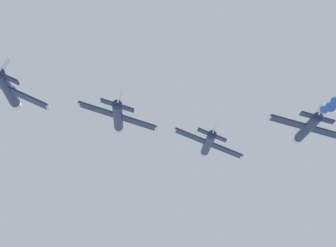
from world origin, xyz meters
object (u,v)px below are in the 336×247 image
airplane_lead (208,143)px  airplane_left_outer (8,89)px  airplane_left_inner (118,116)px  airplane_right_inner (308,128)px

airplane_lead → airplane_left_outer: 29.77m
airplane_lead → airplane_left_inner: bearing=-138.4°
airplane_lead → airplane_right_inner: size_ratio=1.00×
airplane_lead → airplane_right_inner: (10.36, -10.31, -0.63)m
airplane_left_inner → airplane_right_inner: size_ratio=1.00×
airplane_right_inner → airplane_lead: bearing=135.1°
airplane_left_inner → airplane_left_outer: bearing=-138.3°
airplane_right_inner → airplane_left_outer: airplane_left_outer is taller
airplane_left_outer → airplane_lead: bearing=41.7°
airplane_left_inner → airplane_lead: bearing=41.6°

